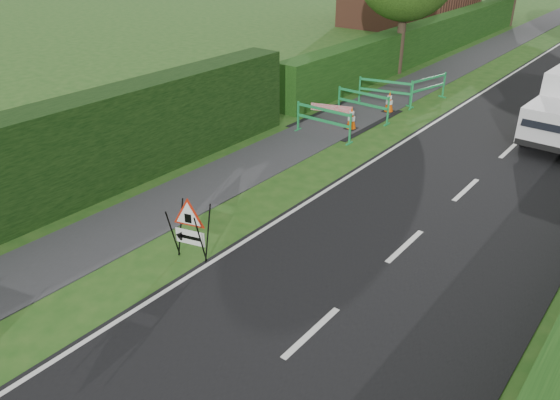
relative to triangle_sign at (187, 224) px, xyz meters
The scene contains 12 objects.
ground 1.76m from the triangle_sign, 58.87° to the right, with size 120.00×120.00×0.00m, color #1F4D16.
footpath 33.75m from the triangle_sign, 93.73° to the left, with size 2.00×90.00×0.02m, color #2D2D30.
hedge_west_near 4.48m from the triangle_sign, 162.43° to the right, with size 1.10×18.00×2.50m, color black.
hedge_west_far 21.11m from the triangle_sign, 101.48° to the left, with size 1.00×24.00×1.80m, color #14380F.
triangle_sign is the anchor object (origin of this frame).
traffic_cone_3 8.98m from the triangle_sign, 99.71° to the left, with size 0.38×0.38×0.79m.
traffic_cone_4 11.36m from the triangle_sign, 97.03° to the left, with size 0.38×0.38×0.79m.
ped_barrier_0 7.86m from the triangle_sign, 103.55° to the left, with size 2.06×0.35×1.00m.
ped_barrier_1 10.15m from the triangle_sign, 100.00° to the left, with size 2.07×0.40×1.00m.
ped_barrier_2 12.04m from the triangle_sign, 99.07° to the left, with size 2.09×0.82×1.00m.
ped_barrier_3 13.32m from the triangle_sign, 93.55° to the left, with size 0.82×2.09×1.00m.
redwhite_plank 9.53m from the triangle_sign, 105.34° to the left, with size 1.50×0.04×0.25m, color red.
Camera 1 is at (6.52, -5.03, 6.28)m, focal length 35.00 mm.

